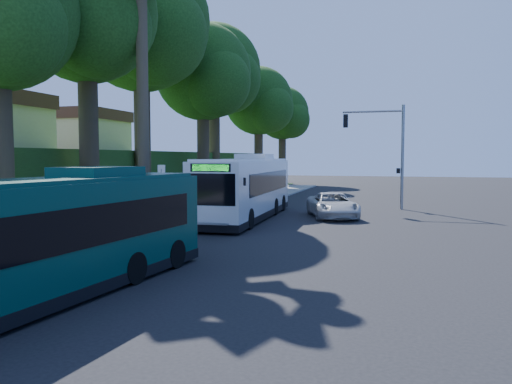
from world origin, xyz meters
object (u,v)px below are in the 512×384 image
(pickup, at_px, (333,205))
(bus_shelter, at_px, (148,192))
(white_bus, at_px, (246,187))
(teal_bus, at_px, (54,235))

(pickup, bearing_deg, bus_shelter, -158.34)
(white_bus, bearing_deg, pickup, 20.17)
(white_bus, xyz_separation_m, pickup, (4.66, 1.95, -1.09))
(pickup, bearing_deg, teal_bus, -122.56)
(teal_bus, bearing_deg, bus_shelter, 113.29)
(teal_bus, height_order, pickup, teal_bus)
(bus_shelter, distance_m, teal_bus, 12.21)
(teal_bus, distance_m, pickup, 19.22)
(bus_shelter, xyz_separation_m, white_bus, (3.52, 5.09, 0.00))
(white_bus, relative_size, pickup, 2.41)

